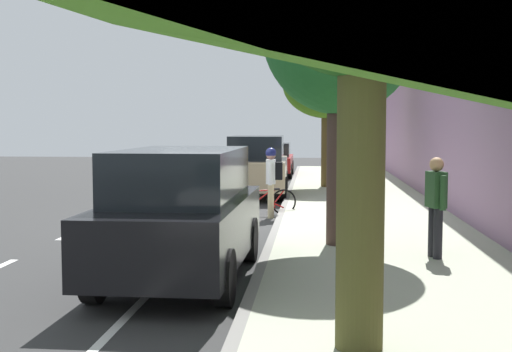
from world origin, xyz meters
name	(u,v)px	position (x,y,z in m)	size (l,w,h in m)	color
ground	(211,222)	(0.00, 0.00, 0.00)	(62.98, 62.98, 0.00)	#313131
sidewalk	(370,221)	(3.84, 0.00, 0.07)	(4.17, 39.36, 0.14)	#ABAF98
curb_edge	(280,220)	(1.68, 0.00, 0.07)	(0.16, 39.36, 0.14)	gray
lane_stripe_centre	(106,218)	(-2.71, 0.32, 0.00)	(0.14, 40.00, 0.01)	white
lane_stripe_bike_edge	(219,222)	(0.21, 0.00, 0.00)	(0.12, 39.36, 0.01)	white
building_facade	(474,105)	(6.18, 0.00, 2.82)	(0.50, 39.36, 5.63)	gray
parked_suv_black_second	(182,213)	(0.51, -6.09, 1.03)	(2.03, 4.73, 1.99)	black
parked_suv_tan_mid	(257,165)	(0.64, 5.83, 1.03)	(2.07, 4.75, 1.99)	tan
parked_sedan_red_far	(273,160)	(0.61, 14.45, 0.75)	(1.86, 4.41, 1.52)	maroon
bicycle_at_curb	(265,201)	(1.22, 1.28, 0.36)	(1.65, 0.61, 0.73)	black
cyclist_with_backpack	(272,175)	(1.44, 0.83, 1.09)	(0.43, 0.62, 1.78)	#C6B284
street_tree_far_end	(340,33)	(2.96, -3.65, 4.02)	(2.87, 2.87, 5.47)	#47332B
street_tree_corner	(328,84)	(2.96, 8.01, 3.77)	(3.21, 3.21, 4.91)	brown
pedestrian_on_phone	(436,201)	(4.52, -4.76, 1.09)	(0.32, 0.60, 1.68)	black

